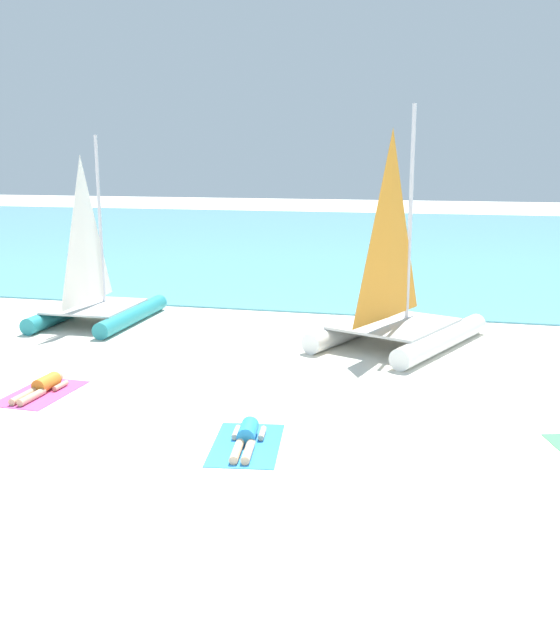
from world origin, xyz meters
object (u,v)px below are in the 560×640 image
towel_center_right (246,445)px  sunbather_center_right (247,436)px  sailboat_teal (96,296)px  sunbather_center_left (43,386)px  towel_center_left (41,393)px  sailboat_white (396,310)px

towel_center_right → sunbather_center_right: (-0.01, 0.07, 0.13)m
sailboat_teal → sunbather_center_left: 6.35m
towel_center_right → towel_center_left: bearing=161.6°
sailboat_teal → sunbather_center_right: sailboat_teal is taller
towel_center_right → sunbather_center_left: bearing=160.9°
sailboat_teal → sunbather_center_right: 10.12m
sailboat_teal → sunbather_center_right: size_ratio=3.32×
sailboat_white → towel_center_left: 8.66m
sailboat_white → sunbather_center_left: 8.60m
sunbather_center_left → sunbather_center_right: 4.98m
sailboat_teal → sailboat_white: sailboat_white is taller
sailboat_teal → towel_center_left: size_ratio=2.74×
sailboat_teal → sunbather_center_left: size_ratio=3.33×
sunbather_center_left → towel_center_right: 5.01m
sunbather_center_right → sailboat_white: bearing=67.1°
towel_center_left → sailboat_white: bearing=40.7°
towel_center_right → sunbather_center_right: 0.14m
sailboat_teal → towel_center_right: bearing=-49.3°
sunbather_center_left → sailboat_teal: bearing=109.7°
sailboat_white → sunbather_center_right: 7.39m
sunbather_center_left → towel_center_right: bearing=-17.4°
towel_center_left → towel_center_right: bearing=-18.4°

